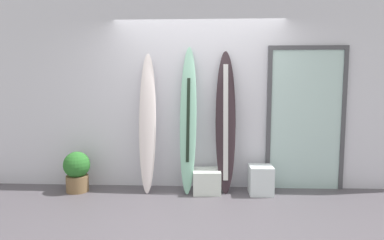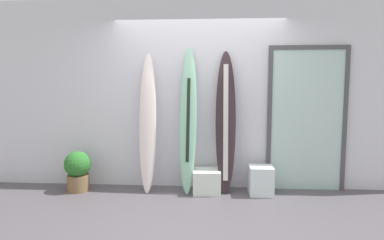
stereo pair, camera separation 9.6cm
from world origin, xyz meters
name	(u,v)px [view 1 (the left image)]	position (x,y,z in m)	size (l,w,h in m)	color
ground	(196,219)	(0.00, 0.00, -0.02)	(8.00, 8.00, 0.04)	#524C53
wall_back	(199,95)	(0.00, 1.30, 1.40)	(7.20, 0.20, 2.80)	silver
surfboard_ivory	(148,123)	(-0.73, 0.97, 1.00)	(0.26, 0.40, 2.01)	silver
surfboard_seafoam	(188,121)	(-0.14, 0.96, 1.03)	(0.26, 0.41, 2.10)	#8AC8AB
surfboard_charcoal	(226,123)	(0.39, 0.99, 1.01)	(0.29, 0.36, 2.04)	#2B1F24
display_block_left	(261,180)	(0.89, 0.89, 0.20)	(0.33, 0.33, 0.40)	white
display_block_center	(207,181)	(0.12, 0.92, 0.17)	(0.41, 0.41, 0.33)	silver
glass_door	(306,116)	(1.58, 1.18, 1.09)	(1.14, 0.06, 2.11)	silver
potted_plant	(77,170)	(-1.76, 0.88, 0.31)	(0.38, 0.38, 0.59)	brown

